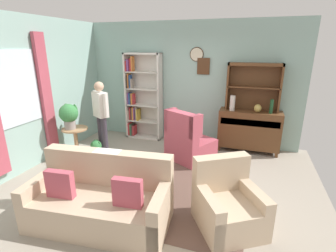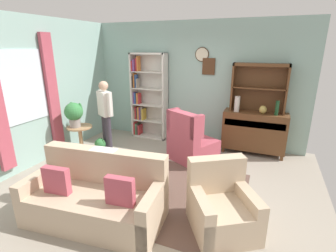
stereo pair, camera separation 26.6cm
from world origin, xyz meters
TOP-DOWN VIEW (x-y plane):
  - ground_plane at (0.00, 0.00)m, footprint 5.40×4.60m
  - wall_back at (0.00, 2.13)m, footprint 5.00×0.09m
  - wall_left at (-2.52, -0.05)m, footprint 0.16×4.20m
  - area_rug at (0.20, -0.30)m, footprint 2.57×2.16m
  - bookshelf at (-1.19, 1.95)m, footprint 0.90×0.30m
  - sideboard at (1.42, 1.86)m, footprint 1.30×0.45m
  - sideboard_hutch at (1.42, 1.97)m, footprint 1.10×0.26m
  - vase_tall at (1.03, 1.78)m, footprint 0.11×0.11m
  - vase_round at (1.55, 1.79)m, footprint 0.15×0.15m
  - bottle_wine at (1.81, 1.77)m, footprint 0.07×0.07m
  - couch_floral at (-0.34, -1.24)m, footprint 1.88×1.04m
  - armchair_floral at (1.25, -0.80)m, footprint 1.05×1.06m
  - wingback_chair at (0.26, 0.99)m, footprint 1.07×1.08m
  - plant_stand at (-1.99, 0.38)m, footprint 0.52×0.52m
  - potted_plant_large at (-2.04, 0.32)m, footprint 0.37×0.37m
  - potted_plant_small at (-1.66, 0.59)m, footprint 0.24×0.24m
  - person_reading at (-1.58, 0.76)m, footprint 0.49×0.34m
  - coffee_table at (-0.19, -0.53)m, footprint 0.80×0.50m
  - book_stack at (-0.22, -0.47)m, footprint 0.18×0.15m

SIDE VIEW (x-z plane):
  - ground_plane at x=0.00m, z-range -0.02..0.00m
  - area_rug at x=0.20m, z-range 0.00..0.01m
  - potted_plant_small at x=-1.66m, z-range 0.03..0.36m
  - armchair_floral at x=1.25m, z-range -0.15..0.73m
  - couch_floral at x=-0.34m, z-range -0.14..0.76m
  - coffee_table at x=-0.19m, z-range 0.14..0.56m
  - wingback_chair at x=0.26m, z-range -0.14..0.91m
  - plant_stand at x=-1.99m, z-range 0.07..0.71m
  - book_stack at x=-0.22m, z-range 0.42..0.50m
  - sideboard at x=1.42m, z-range 0.05..0.97m
  - person_reading at x=-1.58m, z-range 0.13..1.69m
  - potted_plant_large at x=-2.04m, z-range 0.68..1.20m
  - vase_round at x=1.55m, z-range 0.92..1.09m
  - bookshelf at x=-1.19m, z-range -0.03..2.07m
  - bottle_wine at x=1.81m, z-range 0.92..1.22m
  - vase_tall at x=1.03m, z-range 0.92..1.25m
  - wall_left at x=-2.52m, z-range 0.00..2.80m
  - wall_back at x=0.00m, z-range 0.01..2.81m
  - sideboard_hutch at x=1.42m, z-range 1.06..2.06m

